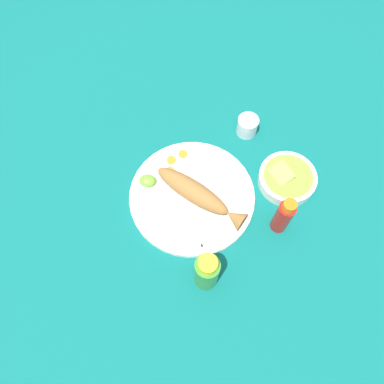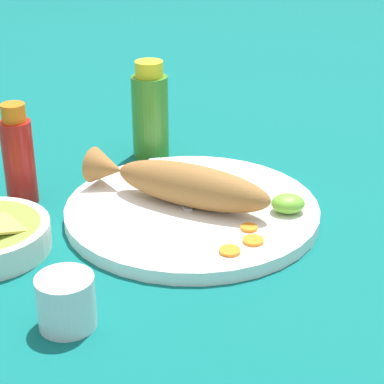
{
  "view_description": "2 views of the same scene",
  "coord_description": "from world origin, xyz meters",
  "px_view_note": "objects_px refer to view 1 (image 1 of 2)",
  "views": [
    {
      "loc": [
        -0.03,
        0.44,
        0.96
      ],
      "look_at": [
        0.0,
        0.0,
        0.04
      ],
      "focal_mm": 35.0,
      "sensor_mm": 36.0,
      "label": 1
    },
    {
      "loc": [
        -0.07,
        -0.85,
        0.45
      ],
      "look_at": [
        0.0,
        0.0,
        0.04
      ],
      "focal_mm": 65.0,
      "sensor_mm": 36.0,
      "label": 2
    }
  ],
  "objects_px": {
    "fried_fish": "(198,194)",
    "hot_sauce_bottle_red": "(283,216)",
    "main_plate": "(192,196)",
    "salt_cup": "(247,127)",
    "hot_sauce_bottle_green": "(207,272)",
    "fork_near": "(201,224)",
    "guacamole_bowl": "(287,178)",
    "fork_far": "(183,225)"
  },
  "relations": [
    {
      "from": "main_plate",
      "to": "fork_near",
      "type": "bearing_deg",
      "value": 109.06
    },
    {
      "from": "fried_fish",
      "to": "guacamole_bowl",
      "type": "relative_size",
      "value": 1.63
    },
    {
      "from": "hot_sauce_bottle_red",
      "to": "fried_fish",
      "type": "bearing_deg",
      "value": -14.32
    },
    {
      "from": "main_plate",
      "to": "fried_fish",
      "type": "relative_size",
      "value": 1.32
    },
    {
      "from": "fork_far",
      "to": "salt_cup",
      "type": "relative_size",
      "value": 2.41
    },
    {
      "from": "main_plate",
      "to": "fork_far",
      "type": "distance_m",
      "value": 0.09
    },
    {
      "from": "hot_sauce_bottle_red",
      "to": "salt_cup",
      "type": "height_order",
      "value": "hot_sauce_bottle_red"
    },
    {
      "from": "hot_sauce_bottle_red",
      "to": "salt_cup",
      "type": "xyz_separation_m",
      "value": [
        0.09,
        -0.3,
        -0.04
      ]
    },
    {
      "from": "main_plate",
      "to": "salt_cup",
      "type": "relative_size",
      "value": 5.61
    },
    {
      "from": "main_plate",
      "to": "fork_far",
      "type": "height_order",
      "value": "fork_far"
    },
    {
      "from": "fork_near",
      "to": "fried_fish",
      "type": "bearing_deg",
      "value": 176.25
    },
    {
      "from": "main_plate",
      "to": "guacamole_bowl",
      "type": "relative_size",
      "value": 2.15
    },
    {
      "from": "fork_far",
      "to": "hot_sauce_bottle_red",
      "type": "height_order",
      "value": "hot_sauce_bottle_red"
    },
    {
      "from": "main_plate",
      "to": "salt_cup",
      "type": "distance_m",
      "value": 0.28
    },
    {
      "from": "fork_far",
      "to": "hot_sauce_bottle_green",
      "type": "height_order",
      "value": "hot_sauce_bottle_green"
    },
    {
      "from": "main_plate",
      "to": "hot_sauce_bottle_red",
      "type": "distance_m",
      "value": 0.26
    },
    {
      "from": "main_plate",
      "to": "hot_sauce_bottle_green",
      "type": "bearing_deg",
      "value": 102.54
    },
    {
      "from": "fork_far",
      "to": "fried_fish",
      "type": "bearing_deg",
      "value": 115.57
    },
    {
      "from": "fork_near",
      "to": "salt_cup",
      "type": "relative_size",
      "value": 2.95
    },
    {
      "from": "fork_far",
      "to": "guacamole_bowl",
      "type": "distance_m",
      "value": 0.33
    },
    {
      "from": "fork_near",
      "to": "hot_sauce_bottle_green",
      "type": "relative_size",
      "value": 1.15
    },
    {
      "from": "fried_fish",
      "to": "hot_sauce_bottle_green",
      "type": "xyz_separation_m",
      "value": [
        -0.03,
        0.21,
        0.03
      ]
    },
    {
      "from": "fork_near",
      "to": "hot_sauce_bottle_green",
      "type": "bearing_deg",
      "value": -4.32
    },
    {
      "from": "hot_sauce_bottle_red",
      "to": "hot_sauce_bottle_green",
      "type": "relative_size",
      "value": 0.92
    },
    {
      "from": "main_plate",
      "to": "salt_cup",
      "type": "bearing_deg",
      "value": -122.75
    },
    {
      "from": "hot_sauce_bottle_green",
      "to": "salt_cup",
      "type": "xyz_separation_m",
      "value": [
        -0.1,
        -0.46,
        -0.05
      ]
    },
    {
      "from": "fork_far",
      "to": "guacamole_bowl",
      "type": "xyz_separation_m",
      "value": [
        -0.28,
        -0.16,
        0.0
      ]
    },
    {
      "from": "hot_sauce_bottle_green",
      "to": "guacamole_bowl",
      "type": "xyz_separation_m",
      "value": [
        -0.22,
        -0.29,
        -0.05
      ]
    },
    {
      "from": "guacamole_bowl",
      "to": "hot_sauce_bottle_red",
      "type": "bearing_deg",
      "value": 79.03
    },
    {
      "from": "fried_fish",
      "to": "guacamole_bowl",
      "type": "bearing_deg",
      "value": -130.98
    },
    {
      "from": "fried_fish",
      "to": "fork_far",
      "type": "height_order",
      "value": "fried_fish"
    },
    {
      "from": "fried_fish",
      "to": "hot_sauce_bottle_red",
      "type": "relative_size",
      "value": 1.79
    },
    {
      "from": "main_plate",
      "to": "hot_sauce_bottle_green",
      "type": "height_order",
      "value": "hot_sauce_bottle_green"
    },
    {
      "from": "fried_fish",
      "to": "hot_sauce_bottle_red",
      "type": "bearing_deg",
      "value": -163.09
    },
    {
      "from": "guacamole_bowl",
      "to": "salt_cup",
      "type": "bearing_deg",
      "value": -55.52
    },
    {
      "from": "hot_sauce_bottle_green",
      "to": "salt_cup",
      "type": "distance_m",
      "value": 0.47
    },
    {
      "from": "fork_near",
      "to": "hot_sauce_bottle_red",
      "type": "distance_m",
      "value": 0.22
    },
    {
      "from": "fork_far",
      "to": "salt_cup",
      "type": "bearing_deg",
      "value": 112.24
    },
    {
      "from": "hot_sauce_bottle_red",
      "to": "salt_cup",
      "type": "distance_m",
      "value": 0.32
    },
    {
      "from": "fork_near",
      "to": "main_plate",
      "type": "bearing_deg",
      "value": -173.7
    },
    {
      "from": "fork_near",
      "to": "hot_sauce_bottle_green",
      "type": "distance_m",
      "value": 0.15
    },
    {
      "from": "fork_near",
      "to": "guacamole_bowl",
      "type": "bearing_deg",
      "value": 110.26
    }
  ]
}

